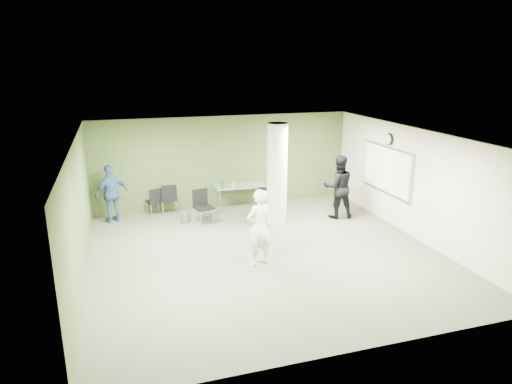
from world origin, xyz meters
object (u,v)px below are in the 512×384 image
object	(u,v)px
woman_white	(259,228)
man_blue	(112,193)
folding_table	(239,187)
chair_back_left	(155,200)
man_black	(338,187)

from	to	relation	value
woman_white	man_blue	distance (m)	4.98
woman_white	man_blue	xyz separation A→B (m)	(-3.09, 3.91, -0.05)
folding_table	woman_white	bearing A→B (deg)	-96.81
chair_back_left	man_black	size ratio (longest dim) A/B	0.46
man_blue	man_black	bearing A→B (deg)	138.72
folding_table	woman_white	world-z (taller)	woman_white
chair_back_left	folding_table	bearing A→B (deg)	163.87
chair_back_left	woman_white	world-z (taller)	woman_white
chair_back_left	man_black	distance (m)	5.34
woman_white	folding_table	bearing A→B (deg)	-117.90
chair_back_left	woman_white	xyz separation A→B (m)	(1.90, -4.08, 0.39)
man_black	man_blue	size ratio (longest dim) A/B	1.11
folding_table	chair_back_left	bearing A→B (deg)	-178.47
folding_table	chair_back_left	distance (m)	2.55
woman_white	man_blue	world-z (taller)	woman_white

